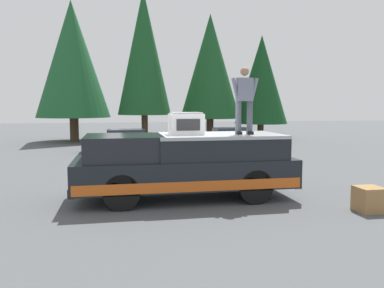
% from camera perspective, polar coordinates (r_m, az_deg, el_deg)
% --- Properties ---
extents(ground_plane, '(90.00, 90.00, 0.00)m').
position_cam_1_polar(ground_plane, '(10.52, -1.52, -7.40)').
color(ground_plane, '#4C4F51').
extents(pickup_truck, '(2.01, 5.54, 1.65)m').
position_cam_1_polar(pickup_truck, '(9.94, -1.11, -3.05)').
color(pickup_truck, black).
rests_on(pickup_truck, ground).
extents(compressor_unit, '(0.65, 0.84, 0.56)m').
position_cam_1_polar(compressor_unit, '(9.82, -0.88, 3.02)').
color(compressor_unit, white).
rests_on(compressor_unit, pickup_truck).
extents(person_on_truck_bed, '(0.29, 0.72, 1.69)m').
position_cam_1_polar(person_on_truck_bed, '(9.95, 7.69, 6.61)').
color(person_on_truck_bed, '#4C515B').
rests_on(person_on_truck_bed, pickup_truck).
extents(parked_car_maroon, '(1.64, 4.10, 1.16)m').
position_cam_1_polar(parked_car_maroon, '(21.43, 5.63, 0.83)').
color(parked_car_maroon, maroon).
rests_on(parked_car_maroon, ground).
extents(parked_car_grey, '(1.64, 4.10, 1.16)m').
position_cam_1_polar(parked_car_grey, '(20.27, -9.88, 0.50)').
color(parked_car_grey, gray).
rests_on(parked_car_grey, ground).
extents(wooden_crate, '(0.56, 0.56, 0.56)m').
position_cam_1_polar(wooden_crate, '(9.67, 24.54, -7.39)').
color(wooden_crate, olive).
rests_on(wooden_crate, ground).
extents(conifer_far_left, '(3.74, 3.74, 7.31)m').
position_cam_1_polar(conifer_far_left, '(28.47, 10.14, 9.24)').
color(conifer_far_left, '#4C3826').
rests_on(conifer_far_left, ground).
extents(conifer_left, '(4.23, 4.23, 8.73)m').
position_cam_1_polar(conifer_left, '(27.84, 2.69, 11.26)').
color(conifer_left, '#4C3826').
rests_on(conifer_left, ground).
extents(conifer_center_left, '(3.54, 3.54, 9.96)m').
position_cam_1_polar(conifer_center_left, '(26.48, -7.08, 13.17)').
color(conifer_center_left, '#4C3826').
rests_on(conifer_center_left, ground).
extents(conifer_center_right, '(4.77, 4.77, 9.16)m').
position_cam_1_polar(conifer_center_right, '(27.03, -17.16, 11.77)').
color(conifer_center_right, '#4C3826').
rests_on(conifer_center_right, ground).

